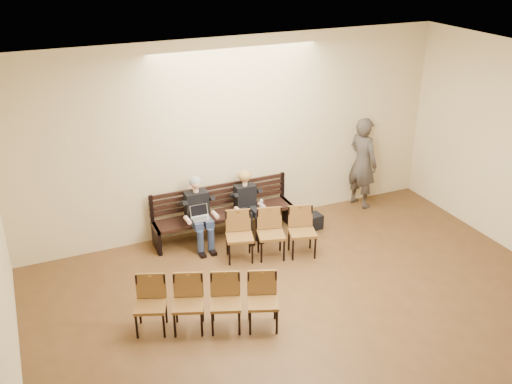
# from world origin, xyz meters

# --- Properties ---
(room_walls) EXTENTS (8.02, 10.01, 3.51)m
(room_walls) POSITION_xyz_m (0.00, 0.79, 2.54)
(room_walls) COLOR beige
(room_walls) RESTS_ON ground
(bench) EXTENTS (2.60, 0.90, 0.45)m
(bench) POSITION_xyz_m (-0.38, 4.65, 0.23)
(bench) COLOR black
(bench) RESTS_ON ground
(seated_man) EXTENTS (0.50, 0.69, 1.20)m
(seated_man) POSITION_xyz_m (-0.89, 4.53, 0.60)
(seated_man) COLOR black
(seated_man) RESTS_ON ground
(seated_woman) EXTENTS (0.46, 0.64, 1.07)m
(seated_woman) POSITION_xyz_m (0.02, 4.53, 0.54)
(seated_woman) COLOR black
(seated_woman) RESTS_ON ground
(laptop) EXTENTS (0.34, 0.28, 0.23)m
(laptop) POSITION_xyz_m (-0.90, 4.36, 0.57)
(laptop) COLOR #B6B5BA
(laptop) RESTS_ON bench
(water_bottle) EXTENTS (0.08, 0.08, 0.23)m
(water_bottle) POSITION_xyz_m (0.18, 4.26, 0.56)
(water_bottle) COLOR silver
(water_bottle) RESTS_ON bench
(bag) EXTENTS (0.41, 0.30, 0.28)m
(bag) POSITION_xyz_m (1.19, 4.23, 0.14)
(bag) COLOR black
(bag) RESTS_ON ground
(passerby) EXTENTS (0.70, 0.88, 2.11)m
(passerby) POSITION_xyz_m (2.58, 4.75, 1.05)
(passerby) COLOR #3C3631
(passerby) RESTS_ON ground
(chair_row_front) EXTENTS (1.99, 1.11, 0.81)m
(chair_row_front) POSITION_xyz_m (-1.55, 2.24, 0.40)
(chair_row_front) COLOR brown
(chair_row_front) RESTS_ON ground
(chair_row_back) EXTENTS (1.58, 0.84, 0.84)m
(chair_row_back) POSITION_xyz_m (0.08, 3.64, 0.42)
(chair_row_back) COLOR brown
(chair_row_back) RESTS_ON ground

